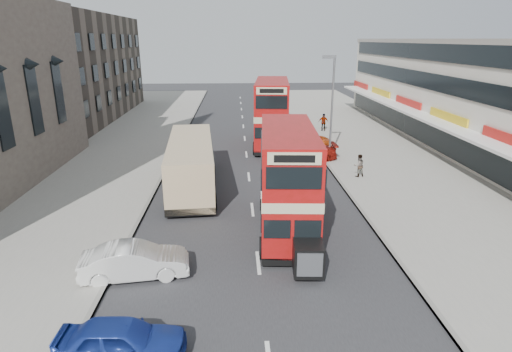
% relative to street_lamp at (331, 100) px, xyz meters
% --- Properties ---
extents(ground, '(160.00, 160.00, 0.00)m').
position_rel_street_lamp_xyz_m(ground, '(-6.52, -18.00, -4.78)').
color(ground, '#28282B').
rests_on(ground, ground).
extents(road_surface, '(12.00, 90.00, 0.01)m').
position_rel_street_lamp_xyz_m(road_surface, '(-6.52, 2.00, -4.78)').
color(road_surface, '#28282B').
rests_on(road_surface, ground).
extents(pavement_right, '(12.00, 90.00, 0.15)m').
position_rel_street_lamp_xyz_m(pavement_right, '(5.48, 2.00, -4.71)').
color(pavement_right, gray).
rests_on(pavement_right, ground).
extents(pavement_left, '(12.00, 90.00, 0.15)m').
position_rel_street_lamp_xyz_m(pavement_left, '(-18.52, 2.00, -4.71)').
color(pavement_left, gray).
rests_on(pavement_left, ground).
extents(kerb_left, '(0.20, 90.00, 0.16)m').
position_rel_street_lamp_xyz_m(kerb_left, '(-12.62, 2.00, -4.71)').
color(kerb_left, gray).
rests_on(kerb_left, ground).
extents(kerb_right, '(0.20, 90.00, 0.16)m').
position_rel_street_lamp_xyz_m(kerb_right, '(-0.42, 2.00, -4.71)').
color(kerb_right, gray).
rests_on(kerb_right, ground).
extents(brick_terrace, '(14.00, 28.00, 12.00)m').
position_rel_street_lamp_xyz_m(brick_terrace, '(-28.52, 20.00, 1.22)').
color(brick_terrace, '#66594C').
rests_on(brick_terrace, ground).
extents(commercial_row, '(9.90, 46.20, 9.30)m').
position_rel_street_lamp_xyz_m(commercial_row, '(13.42, 4.00, -0.09)').
color(commercial_row, beige).
rests_on(commercial_row, ground).
extents(street_lamp, '(1.00, 0.20, 8.12)m').
position_rel_street_lamp_xyz_m(street_lamp, '(0.00, 0.00, 0.00)').
color(street_lamp, slate).
rests_on(street_lamp, ground).
extents(bus_main, '(3.05, 9.35, 5.07)m').
position_rel_street_lamp_xyz_m(bus_main, '(-4.90, -12.76, -2.11)').
color(bus_main, black).
rests_on(bus_main, ground).
extents(bus_second, '(3.65, 10.46, 5.64)m').
position_rel_street_lamp_xyz_m(bus_second, '(-4.14, 5.04, -1.81)').
color(bus_second, black).
rests_on(bus_second, ground).
extents(coach, '(3.58, 11.03, 2.87)m').
position_rel_street_lamp_xyz_m(coach, '(-10.33, -5.87, -3.09)').
color(coach, black).
rests_on(coach, ground).
extents(car_left_near, '(3.93, 1.66, 1.32)m').
position_rel_street_lamp_xyz_m(car_left_near, '(-10.95, -21.54, -4.12)').
color(car_left_near, navy).
rests_on(car_left_near, ground).
extents(car_left_front, '(4.46, 2.06, 1.42)m').
position_rel_street_lamp_xyz_m(car_left_front, '(-11.58, -16.85, -4.08)').
color(car_left_front, white).
rests_on(car_left_front, ground).
extents(car_right_a, '(5.01, 2.22, 1.43)m').
position_rel_street_lamp_xyz_m(car_right_a, '(-1.89, -0.15, -4.07)').
color(car_right_a, maroon).
rests_on(car_right_a, ground).
extents(car_right_b, '(5.02, 2.47, 1.37)m').
position_rel_street_lamp_xyz_m(car_right_b, '(-1.65, 3.27, -4.10)').
color(car_right_b, '#D14F14').
rests_on(car_right_b, ground).
extents(car_right_c, '(3.61, 1.52, 1.22)m').
position_rel_street_lamp_xyz_m(car_right_c, '(-1.97, 11.98, -4.18)').
color(car_right_c, '#5DA4BB').
rests_on(car_right_c, ground).
extents(pedestrian_near, '(0.66, 0.52, 1.60)m').
position_rel_street_lamp_xyz_m(pedestrian_near, '(1.08, -4.74, -3.83)').
color(pedestrian_near, gray).
rests_on(pedestrian_near, pavement_right).
extents(pedestrian_far, '(1.09, 0.54, 1.79)m').
position_rel_street_lamp_xyz_m(pedestrian_far, '(1.73, 10.59, -3.74)').
color(pedestrian_far, gray).
rests_on(pedestrian_far, pavement_right).
extents(cyclist, '(0.65, 1.54, 2.13)m').
position_rel_street_lamp_xyz_m(cyclist, '(-2.50, 2.58, -4.03)').
color(cyclist, gray).
rests_on(cyclist, ground).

